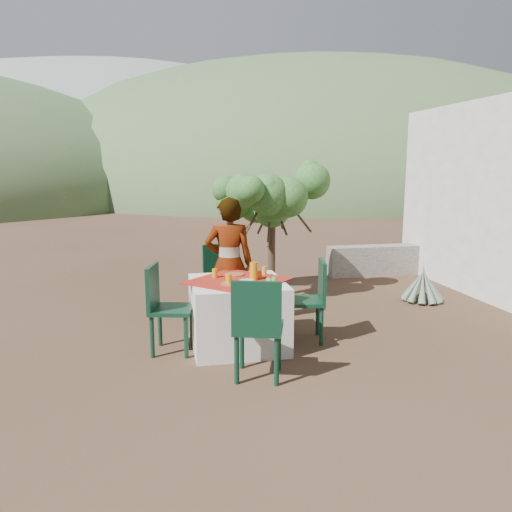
{
  "coord_description": "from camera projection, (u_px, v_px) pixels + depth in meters",
  "views": [
    {
      "loc": [
        -0.79,
        -5.13,
        2.01
      ],
      "look_at": [
        0.36,
        0.6,
        0.95
      ],
      "focal_mm": 35.0,
      "sensor_mm": 36.0,
      "label": 1
    }
  ],
  "objects": [
    {
      "name": "chair_near",
      "position": [
        258.0,
        325.0,
        4.65
      ],
      "size": [
        0.57,
        0.57,
        0.99
      ],
      "rotation": [
        0.0,
        0.0,
        2.84
      ],
      "color": "black",
      "rests_on": "ground"
    },
    {
      "name": "table",
      "position": [
        238.0,
        313.0,
        5.6
      ],
      "size": [
        1.3,
        1.3,
        0.76
      ],
      "color": "white",
      "rests_on": "ground"
    },
    {
      "name": "juice_pitcher",
      "position": [
        254.0,
        271.0,
        5.53
      ],
      "size": [
        0.09,
        0.09,
        0.2
      ],
      "primitive_type": "cylinder",
      "color": "orange",
      "rests_on": "table"
    },
    {
      "name": "jar_left",
      "position": [
        260.0,
        274.0,
        5.63
      ],
      "size": [
        0.05,
        0.05,
        0.09
      ],
      "primitive_type": "cylinder",
      "color": "orange",
      "rests_on": "table"
    },
    {
      "name": "glass_near",
      "position": [
        229.0,
        279.0,
        5.34
      ],
      "size": [
        0.07,
        0.07,
        0.11
      ],
      "primitive_type": "cylinder",
      "color": "orange",
      "rests_on": "table"
    },
    {
      "name": "napkin_holder",
      "position": [
        254.0,
        273.0,
        5.7
      ],
      "size": [
        0.07,
        0.05,
        0.08
      ],
      "primitive_type": "cube",
      "rotation": [
        0.0,
        0.0,
        -0.21
      ],
      "color": "silver",
      "rests_on": "table"
    },
    {
      "name": "ground",
      "position": [
        234.0,
        352.0,
        5.46
      ],
      "size": [
        160.0,
        160.0,
        0.0
      ],
      "primitive_type": "plane",
      "color": "#382519",
      "rests_on": "ground"
    },
    {
      "name": "chair_right",
      "position": [
        312.0,
        296.0,
        5.76
      ],
      "size": [
        0.52,
        0.52,
        0.95
      ],
      "rotation": [
        0.0,
        0.0,
        4.51
      ],
      "color": "black",
      "rests_on": "ground"
    },
    {
      "name": "plate_near",
      "position": [
        232.0,
        284.0,
        5.33
      ],
      "size": [
        0.24,
        0.24,
        0.01
      ],
      "primitive_type": "cylinder",
      "color": "brown",
      "rests_on": "table"
    },
    {
      "name": "chair_left",
      "position": [
        164.0,
        304.0,
        5.39
      ],
      "size": [
        0.54,
        0.54,
        0.97
      ],
      "rotation": [
        0.0,
        0.0,
        1.33
      ],
      "color": "black",
      "rests_on": "ground"
    },
    {
      "name": "plate_far",
      "position": [
        234.0,
        275.0,
        5.78
      ],
      "size": [
        0.23,
        0.23,
        0.01
      ],
      "primitive_type": "cylinder",
      "color": "brown",
      "rests_on": "table"
    },
    {
      "name": "glass_far",
      "position": [
        215.0,
        273.0,
        5.65
      ],
      "size": [
        0.06,
        0.06,
        0.1
      ],
      "primitive_type": "cylinder",
      "color": "orange",
      "rests_on": "table"
    },
    {
      "name": "shrub_tree",
      "position": [
        275.0,
        204.0,
        7.56
      ],
      "size": [
        1.55,
        1.52,
        1.82
      ],
      "color": "#4B3A25",
      "rests_on": "ground"
    },
    {
      "name": "hill_far_right",
      "position": [
        419.0,
        184.0,
        55.28
      ],
      "size": [
        36.0,
        36.0,
        14.0
      ],
      "primitive_type": "ellipsoid",
      "color": "slate",
      "rests_on": "ground"
    },
    {
      "name": "chair_far",
      "position": [
        222.0,
        277.0,
        6.67
      ],
      "size": [
        0.55,
        0.55,
        0.98
      ],
      "rotation": [
        0.0,
        0.0,
        0.23
      ],
      "color": "black",
      "rests_on": "ground"
    },
    {
      "name": "white_bowl",
      "position": [
        246.0,
        282.0,
        5.25
      ],
      "size": [
        0.15,
        0.15,
        0.05
      ],
      "primitive_type": "cylinder",
      "color": "silver",
      "rests_on": "bowl_plate"
    },
    {
      "name": "stone_wall",
      "position": [
        395.0,
        260.0,
        9.39
      ],
      "size": [
        2.6,
        0.35,
        0.55
      ],
      "primitive_type": "cube",
      "color": "gray",
      "rests_on": "ground"
    },
    {
      "name": "person",
      "position": [
        229.0,
        264.0,
        6.16
      ],
      "size": [
        0.65,
        0.48,
        1.64
      ],
      "primitive_type": "imported",
      "rotation": [
        0.0,
        0.0,
        3.0
      ],
      "color": "#8C6651",
      "rests_on": "ground"
    },
    {
      "name": "hill_far_center",
      "position": [
        125.0,
        185.0,
        54.84
      ],
      "size": [
        60.0,
        60.0,
        24.0
      ],
      "primitive_type": "ellipsoid",
      "color": "slate",
      "rests_on": "ground"
    },
    {
      "name": "fruit_cluster",
      "position": [
        271.0,
        280.0,
        5.37
      ],
      "size": [
        0.13,
        0.12,
        0.07
      ],
      "color": "#4B8A32",
      "rests_on": "table"
    },
    {
      "name": "bowl_plate",
      "position": [
        246.0,
        285.0,
        5.26
      ],
      "size": [
        0.23,
        0.23,
        0.01
      ],
      "primitive_type": "cylinder",
      "color": "brown",
      "rests_on": "table"
    },
    {
      "name": "jar_right",
      "position": [
        264.0,
        271.0,
        5.82
      ],
      "size": [
        0.06,
        0.06,
        0.09
      ],
      "primitive_type": "cylinder",
      "color": "orange",
      "rests_on": "table"
    },
    {
      "name": "hill_near_right",
      "position": [
        308.0,
        190.0,
        42.52
      ],
      "size": [
        48.0,
        48.0,
        20.0
      ],
      "primitive_type": "ellipsoid",
      "color": "#365731",
      "rests_on": "ground"
    },
    {
      "name": "agave",
      "position": [
        423.0,
        287.0,
        7.48
      ],
      "size": [
        0.63,
        0.63,
        0.67
      ],
      "rotation": [
        0.0,
        0.0,
        0.4
      ],
      "color": "#5D725C",
      "rests_on": "ground"
    }
  ]
}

